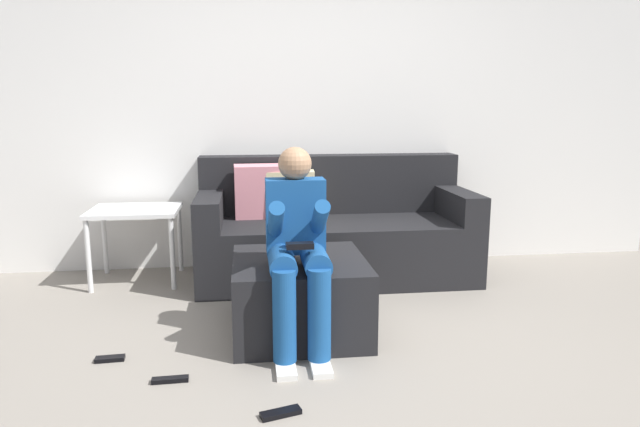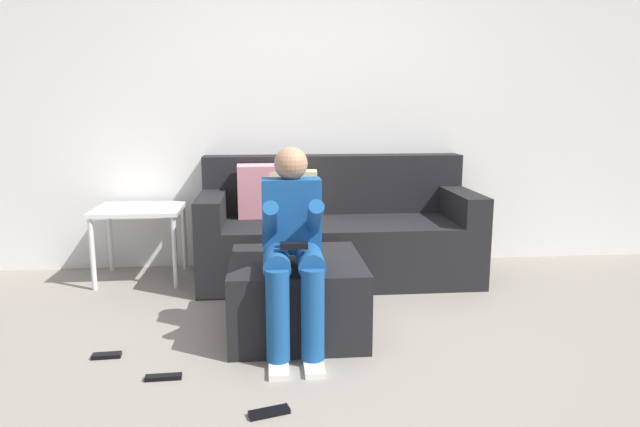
# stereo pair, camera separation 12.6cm
# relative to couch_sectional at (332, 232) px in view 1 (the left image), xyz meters

# --- Properties ---
(ground_plane) EXTENTS (7.92, 7.92, 0.00)m
(ground_plane) POSITION_rel_couch_sectional_xyz_m (-0.17, -1.65, -0.35)
(ground_plane) COLOR gray
(wall_back) EXTENTS (6.09, 0.10, 2.56)m
(wall_back) POSITION_rel_couch_sectional_xyz_m (-0.17, 0.42, 0.93)
(wall_back) COLOR white
(wall_back) RESTS_ON ground_plane
(couch_sectional) EXTENTS (2.05, 0.88, 0.91)m
(couch_sectional) POSITION_rel_couch_sectional_xyz_m (0.00, 0.00, 0.00)
(couch_sectional) COLOR black
(couch_sectional) RESTS_ON ground_plane
(ottoman) EXTENTS (0.75, 0.78, 0.44)m
(ottoman) POSITION_rel_couch_sectional_xyz_m (-0.35, -1.08, -0.13)
(ottoman) COLOR black
(ottoman) RESTS_ON ground_plane
(person_seated) EXTENTS (0.32, 0.61, 1.08)m
(person_seated) POSITION_rel_couch_sectional_xyz_m (-0.38, -1.31, 0.23)
(person_seated) COLOR #194C8C
(person_seated) RESTS_ON ground_plane
(side_table) EXTENTS (0.63, 0.53, 0.55)m
(side_table) POSITION_rel_couch_sectional_xyz_m (-1.47, 0.04, 0.13)
(side_table) COLOR white
(side_table) RESTS_ON ground_plane
(remote_near_ottoman) EXTENTS (0.18, 0.10, 0.02)m
(remote_near_ottoman) POSITION_rel_couch_sectional_xyz_m (-0.52, -1.99, -0.33)
(remote_near_ottoman) COLOR black
(remote_near_ottoman) RESTS_ON ground_plane
(remote_by_storage_bin) EXTENTS (0.17, 0.05, 0.02)m
(remote_by_storage_bin) POSITION_rel_couch_sectional_xyz_m (-1.03, -1.62, -0.33)
(remote_by_storage_bin) COLOR black
(remote_by_storage_bin) RESTS_ON ground_plane
(remote_under_side_table) EXTENTS (0.15, 0.06, 0.02)m
(remote_under_side_table) POSITION_rel_couch_sectional_xyz_m (-1.36, -1.35, -0.33)
(remote_under_side_table) COLOR black
(remote_under_side_table) RESTS_ON ground_plane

